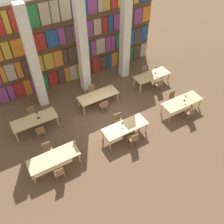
% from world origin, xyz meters
% --- Properties ---
extents(ground_plane, '(40.00, 40.00, 0.00)m').
position_xyz_m(ground_plane, '(0.00, 0.00, 0.00)').
color(ground_plane, brown).
extents(bookshelf_bank, '(11.21, 0.35, 5.50)m').
position_xyz_m(bookshelf_bank, '(0.01, 4.46, 2.66)').
color(bookshelf_bank, brown).
rests_on(bookshelf_bank, ground_plane).
extents(pillar_left, '(0.50, 0.50, 6.00)m').
position_xyz_m(pillar_left, '(-2.86, 3.19, 3.00)').
color(pillar_left, silver).
rests_on(pillar_left, ground_plane).
extents(pillar_center, '(0.50, 0.50, 6.00)m').
position_xyz_m(pillar_center, '(0.00, 3.19, 3.00)').
color(pillar_center, silver).
rests_on(pillar_center, ground_plane).
extents(pillar_right, '(0.50, 0.50, 6.00)m').
position_xyz_m(pillar_right, '(2.86, 3.19, 3.00)').
color(pillar_right, silver).
rests_on(pillar_right, ground_plane).
extents(reading_table_0, '(2.39, 0.90, 0.72)m').
position_xyz_m(reading_table_0, '(-3.86, -1.41, 0.65)').
color(reading_table_0, tan).
rests_on(reading_table_0, ground_plane).
extents(chair_0, '(0.42, 0.40, 0.89)m').
position_xyz_m(chair_0, '(-3.90, -2.15, 0.49)').
color(chair_0, olive).
rests_on(chair_0, ground_plane).
extents(chair_1, '(0.42, 0.40, 0.89)m').
position_xyz_m(chair_1, '(-3.90, -0.68, 0.49)').
color(chair_1, olive).
rests_on(chair_1, ground_plane).
extents(reading_table_1, '(2.39, 0.90, 0.72)m').
position_xyz_m(reading_table_1, '(0.03, -1.45, 0.65)').
color(reading_table_1, tan).
rests_on(reading_table_1, ground_plane).
extents(chair_2, '(0.42, 0.40, 0.89)m').
position_xyz_m(chair_2, '(0.06, -2.18, 0.49)').
color(chair_2, olive).
rests_on(chair_2, ground_plane).
extents(chair_3, '(0.42, 0.40, 0.89)m').
position_xyz_m(chair_3, '(0.06, -0.71, 0.49)').
color(chair_3, olive).
rests_on(chair_3, ground_plane).
extents(desk_lamp_0, '(0.14, 0.14, 0.46)m').
position_xyz_m(desk_lamp_0, '(-0.17, -1.47, 1.03)').
color(desk_lamp_0, '#232328').
rests_on(desk_lamp_0, reading_table_1).
extents(reading_table_2, '(2.39, 0.90, 0.72)m').
position_xyz_m(reading_table_2, '(3.87, -1.46, 0.65)').
color(reading_table_2, tan).
rests_on(reading_table_2, ground_plane).
extents(chair_4, '(0.42, 0.40, 0.89)m').
position_xyz_m(chair_4, '(3.86, -2.19, 0.49)').
color(chair_4, olive).
rests_on(chair_4, ground_plane).
extents(chair_5, '(0.42, 0.40, 0.89)m').
position_xyz_m(chair_5, '(3.86, -0.72, 0.49)').
color(chair_5, olive).
rests_on(chair_5, ground_plane).
extents(desk_lamp_1, '(0.14, 0.14, 0.41)m').
position_xyz_m(desk_lamp_1, '(4.02, -1.48, 0.99)').
color(desk_lamp_1, '#232328').
rests_on(desk_lamp_1, reading_table_2).
extents(reading_table_3, '(2.39, 0.90, 0.72)m').
position_xyz_m(reading_table_3, '(-3.89, 1.39, 0.65)').
color(reading_table_3, tan).
rests_on(reading_table_3, ground_plane).
extents(chair_6, '(0.42, 0.40, 0.89)m').
position_xyz_m(chair_6, '(-3.84, 0.65, 0.49)').
color(chair_6, olive).
rests_on(chair_6, ground_plane).
extents(chair_7, '(0.42, 0.40, 0.89)m').
position_xyz_m(chair_7, '(-3.84, 2.12, 0.49)').
color(chair_7, olive).
rests_on(chair_7, ground_plane).
extents(desk_lamp_2, '(0.14, 0.14, 0.45)m').
position_xyz_m(desk_lamp_2, '(-3.66, 1.37, 1.02)').
color(desk_lamp_2, '#232328').
rests_on(desk_lamp_2, reading_table_3).
extents(reading_table_4, '(2.39, 0.90, 0.72)m').
position_xyz_m(reading_table_4, '(-0.03, 1.43, 0.65)').
color(reading_table_4, tan).
rests_on(reading_table_4, ground_plane).
extents(chair_8, '(0.42, 0.40, 0.89)m').
position_xyz_m(chair_8, '(-0.05, 0.70, 0.49)').
color(chair_8, olive).
rests_on(chair_8, ground_plane).
extents(chair_9, '(0.42, 0.40, 0.89)m').
position_xyz_m(chair_9, '(-0.05, 2.17, 0.49)').
color(chair_9, olive).
rests_on(chair_9, ground_plane).
extents(reading_table_5, '(2.39, 0.90, 0.72)m').
position_xyz_m(reading_table_5, '(3.87, 1.43, 0.65)').
color(reading_table_5, tan).
rests_on(reading_table_5, ground_plane).
extents(chair_10, '(0.42, 0.40, 0.89)m').
position_xyz_m(chair_10, '(3.88, 0.69, 0.49)').
color(chair_10, olive).
rests_on(chair_10, ground_plane).
extents(chair_11, '(0.42, 0.40, 0.89)m').
position_xyz_m(chair_11, '(3.88, 2.16, 0.49)').
color(chair_11, olive).
rests_on(chair_11, ground_plane).
extents(desk_lamp_3, '(0.14, 0.14, 0.50)m').
position_xyz_m(desk_lamp_3, '(4.16, 1.46, 1.06)').
color(desk_lamp_3, '#232328').
rests_on(desk_lamp_3, reading_table_5).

